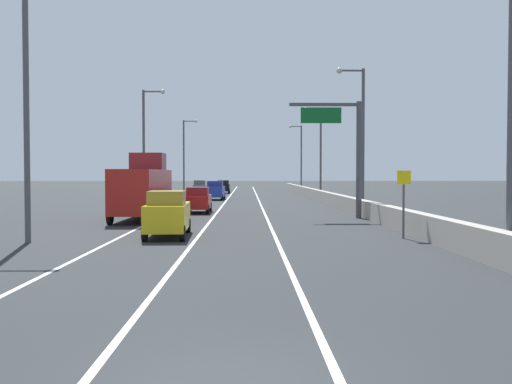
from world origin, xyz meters
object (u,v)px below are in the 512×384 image
object	(u,v)px
box_truck	(143,189)
lamp_post_left_mid	(146,139)
lamp_post_right_second	(360,130)
lamp_post_left_near	(32,94)
car_yellow_0	(168,214)
car_red_1	(198,200)
lamp_post_right_fourth	(300,154)
speed_advisory_sign	(404,199)
lamp_post_right_near	(504,68)
car_blue_4	(216,190)
car_gray_3	(200,187)
car_black_2	(223,187)
lamp_post_right_third	(319,146)
overhead_sign_gantry	(348,145)
lamp_post_left_far	(185,151)

from	to	relation	value
box_truck	lamp_post_left_mid	bearing A→B (deg)	99.39
lamp_post_right_second	lamp_post_left_near	world-z (taller)	same
car_yellow_0	box_truck	size ratio (longest dim) A/B	0.53
car_red_1	lamp_post_right_fourth	bearing A→B (deg)	76.34
lamp_post_right_second	lamp_post_left_mid	size ratio (longest dim) A/B	1.00
speed_advisory_sign	lamp_post_right_near	bearing A→B (deg)	-81.66
car_blue_4	box_truck	bearing A→B (deg)	-96.48
lamp_post_right_second	box_truck	xyz separation A→B (m)	(-14.94, -6.67, -4.21)
lamp_post_right_near	car_gray_3	xyz separation A→B (m)	(-14.55, 60.99, -5.16)
lamp_post_right_near	car_black_2	bearing A→B (deg)	99.89
lamp_post_right_third	lamp_post_left_mid	size ratio (longest dim) A/B	1.00
lamp_post_right_third	box_truck	world-z (taller)	lamp_post_right_third
lamp_post_right_fourth	car_blue_4	xyz separation A→B (m)	(-12.03, -29.11, -5.10)
lamp_post_left_mid	car_black_2	xyz separation A→B (m)	(5.93, 30.27, -5.18)
overhead_sign_gantry	lamp_post_left_mid	bearing A→B (deg)	133.39
lamp_post_right_fourth	car_gray_3	world-z (taller)	lamp_post_right_fourth
lamp_post_left_far	lamp_post_right_near	bearing A→B (deg)	-75.38
lamp_post_right_third	car_red_1	xyz separation A→B (m)	(-12.07, -25.33, -5.20)
overhead_sign_gantry	car_yellow_0	distance (m)	15.07
speed_advisory_sign	car_yellow_0	bearing A→B (deg)	175.28
car_yellow_0	car_blue_4	bearing A→B (deg)	89.82
lamp_post_left_near	overhead_sign_gantry	bearing A→B (deg)	39.71
lamp_post_right_third	lamp_post_left_near	size ratio (longest dim) A/B	1.00
lamp_post_right_fourth	car_red_1	xyz separation A→B (m)	(-12.13, -49.93, -5.20)
lamp_post_left_far	car_yellow_0	bearing A→B (deg)	-84.57
lamp_post_left_mid	car_gray_3	size ratio (longest dim) A/B	2.48
speed_advisory_sign	car_yellow_0	xyz separation A→B (m)	(-10.50, 0.87, -0.72)
lamp_post_left_far	lamp_post_right_third	bearing A→B (deg)	-42.18
overhead_sign_gantry	car_black_2	world-z (taller)	overhead_sign_gantry
lamp_post_right_second	car_blue_4	world-z (taller)	lamp_post_right_second
lamp_post_right_fourth	car_blue_4	world-z (taller)	lamp_post_right_fourth
car_black_2	lamp_post_left_mid	bearing A→B (deg)	-101.08
lamp_post_right_near	lamp_post_right_third	size ratio (longest dim) A/B	1.00
lamp_post_left_far	overhead_sign_gantry	bearing A→B (deg)	-71.54
lamp_post_right_second	car_gray_3	xyz separation A→B (m)	(-15.01, 36.39, -5.16)
lamp_post_left_far	speed_advisory_sign	bearing A→B (deg)	-74.61
car_yellow_0	car_black_2	bearing A→B (deg)	89.91
car_gray_3	box_truck	world-z (taller)	box_truck
lamp_post_right_third	box_truck	size ratio (longest dim) A/B	1.23
lamp_post_left_far	lamp_post_right_second	bearing A→B (deg)	-66.69
speed_advisory_sign	car_blue_4	bearing A→B (deg)	105.50
speed_advisory_sign	car_black_2	xyz separation A→B (m)	(-10.41, 58.54, -0.80)
box_truck	car_black_2	bearing A→B (deg)	86.39
lamp_post_left_far	car_black_2	bearing A→B (deg)	7.64
lamp_post_left_mid	car_yellow_0	xyz separation A→B (m)	(5.83, -27.41, -5.10)
lamp_post_right_second	box_truck	size ratio (longest dim) A/B	1.23
car_blue_4	overhead_sign_gantry	bearing A→B (deg)	-69.06
lamp_post_right_second	car_blue_4	xyz separation A→B (m)	(-11.90, 20.10, -5.10)
lamp_post_right_fourth	lamp_post_right_near	bearing A→B (deg)	-90.45
overhead_sign_gantry	speed_advisory_sign	bearing A→B (deg)	-87.79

